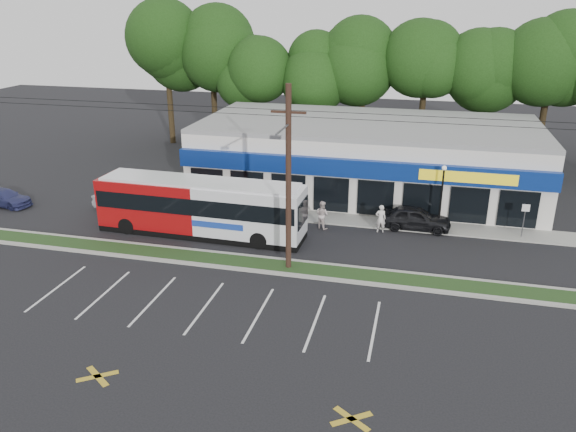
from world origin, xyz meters
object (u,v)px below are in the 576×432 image
(lamp_post, at_px, (442,190))
(pedestrian_a, at_px, (381,219))
(car_silver, at_px, (126,201))
(metrobus, at_px, (201,206))
(car_blue, at_px, (5,198))
(pedestrian_b, at_px, (322,215))
(car_dark, at_px, (415,218))
(sign_post, at_px, (525,215))
(utility_pole, at_px, (285,174))

(lamp_post, height_order, pedestrian_a, lamp_post)
(pedestrian_a, bearing_deg, car_silver, -9.61)
(metrobus, xyz_separation_m, car_blue, (-15.68, 1.49, -1.27))
(pedestrian_b, bearing_deg, lamp_post, -140.26)
(metrobus, xyz_separation_m, car_dark, (13.00, 4.00, -1.10))
(car_blue, xyz_separation_m, pedestrian_b, (22.84, 1.23, 0.33))
(lamp_post, bearing_deg, car_blue, -174.68)
(lamp_post, height_order, pedestrian_b, lamp_post)
(metrobus, distance_m, pedestrian_a, 11.31)
(metrobus, xyz_separation_m, pedestrian_b, (7.15, 2.72, -0.94))
(metrobus, relative_size, pedestrian_a, 7.23)
(lamp_post, xyz_separation_m, pedestrian_a, (-3.60, -1.33, -1.76))
(lamp_post, bearing_deg, sign_post, -2.58)
(car_silver, distance_m, pedestrian_b, 13.80)
(sign_post, xyz_separation_m, car_blue, (-35.16, -2.58, -0.96))
(sign_post, bearing_deg, pedestrian_a, -172.67)
(lamp_post, relative_size, metrobus, 0.32)
(car_blue, distance_m, pedestrian_a, 26.60)
(sign_post, height_order, car_silver, sign_post)
(lamp_post, xyz_separation_m, car_silver, (-21.11, -1.80, -1.91))
(metrobus, bearing_deg, car_silver, 160.74)
(car_dark, bearing_deg, utility_pole, 139.56)
(sign_post, bearing_deg, car_blue, -175.80)
(pedestrian_a, bearing_deg, lamp_post, -170.84)
(metrobus, height_order, car_dark, metrobus)
(sign_post, height_order, pedestrian_b, sign_post)
(sign_post, distance_m, car_blue, 35.26)
(lamp_post, distance_m, metrobus, 15.12)
(sign_post, xyz_separation_m, car_silver, (-26.11, -1.57, -0.79))
(car_blue, bearing_deg, metrobus, -88.53)
(pedestrian_a, bearing_deg, car_blue, -7.96)
(utility_pole, relative_size, car_dark, 11.23)
(metrobus, bearing_deg, pedestrian_b, 22.22)
(utility_pole, height_order, pedestrian_a, utility_pole)
(utility_pole, relative_size, pedestrian_b, 27.18)
(car_dark, relative_size, pedestrian_b, 2.42)
(utility_pole, bearing_deg, car_blue, 167.03)
(utility_pole, xyz_separation_m, pedestrian_b, (0.85, 6.30, -4.49))
(metrobus, bearing_deg, utility_pole, -28.16)
(car_dark, relative_size, car_blue, 1.09)
(utility_pole, height_order, pedestrian_b, utility_pole)
(lamp_post, relative_size, car_silver, 0.92)
(utility_pole, relative_size, pedestrian_a, 27.51)
(lamp_post, height_order, sign_post, lamp_post)
(car_dark, xyz_separation_m, pedestrian_b, (-5.84, -1.28, 0.16))
(lamp_post, height_order, metrobus, lamp_post)
(metrobus, height_order, car_blue, metrobus)
(utility_pole, xyz_separation_m, metrobus, (-6.31, 3.57, -3.55))
(car_silver, bearing_deg, pedestrian_a, -80.12)
(utility_pole, bearing_deg, lamp_post, 43.95)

